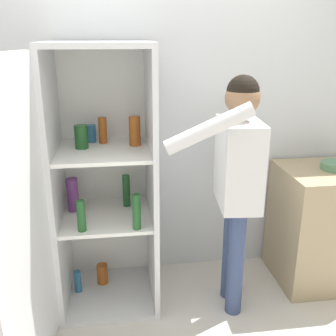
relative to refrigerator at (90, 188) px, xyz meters
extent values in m
cube|color=silver|center=(0.40, 0.47, 0.38)|extent=(7.00, 0.06, 2.55)
cube|color=silver|center=(0.10, 0.09, -0.88)|extent=(0.66, 0.65, 0.04)
cube|color=silver|center=(0.10, 0.09, 0.89)|extent=(0.66, 0.65, 0.04)
cube|color=white|center=(0.10, 0.40, 0.00)|extent=(0.66, 0.03, 1.73)
cube|color=silver|center=(-0.22, 0.09, 0.00)|extent=(0.03, 0.65, 1.73)
cube|color=silver|center=(0.41, 0.09, 0.00)|extent=(0.04, 0.65, 1.73)
cube|color=white|center=(0.10, 0.09, -0.25)|extent=(0.59, 0.58, 0.02)
cube|color=white|center=(0.10, 0.09, 0.22)|extent=(0.59, 0.58, 0.02)
cube|color=silver|center=(-0.32, -0.55, 0.00)|extent=(0.17, 0.66, 1.73)
cylinder|color=#1E5123|center=(0.29, -0.15, -0.12)|extent=(0.05, 0.05, 0.24)
cylinder|color=#9E4C19|center=(0.31, 0.16, 0.33)|extent=(0.08, 0.08, 0.20)
cylinder|color=#723884|center=(-0.14, 0.19, -0.12)|extent=(0.08, 0.08, 0.24)
cylinder|color=teal|center=(-0.14, 0.12, -0.78)|extent=(0.05, 0.05, 0.17)
cylinder|color=teal|center=(0.01, 0.28, 0.29)|extent=(0.06, 0.06, 0.12)
cylinder|color=#1E5123|center=(0.24, 0.22, -0.12)|extent=(0.05, 0.05, 0.23)
cylinder|color=#1E5123|center=(-0.04, 0.13, 0.31)|extent=(0.09, 0.09, 0.15)
cylinder|color=#9E4C19|center=(0.09, 0.25, 0.32)|extent=(0.06, 0.06, 0.18)
cylinder|color=#1E5123|center=(-0.05, -0.13, -0.13)|extent=(0.05, 0.05, 0.21)
cylinder|color=#9E4C19|center=(0.03, 0.20, -0.78)|extent=(0.08, 0.08, 0.15)
cylinder|color=#384770|center=(0.94, -0.20, -0.50)|extent=(0.11, 0.11, 0.78)
cylinder|color=#384770|center=(0.96, -0.03, -0.50)|extent=(0.11, 0.11, 0.78)
cube|color=silver|center=(0.95, -0.11, 0.16)|extent=(0.28, 0.46, 0.55)
sphere|color=#8C6647|center=(0.95, -0.11, 0.58)|extent=(0.22, 0.22, 0.22)
sphere|color=black|center=(0.95, -0.11, 0.62)|extent=(0.20, 0.20, 0.20)
cylinder|color=silver|center=(0.70, -0.34, 0.45)|extent=(0.52, 0.13, 0.30)
cylinder|color=silver|center=(0.97, 0.13, 0.14)|extent=(0.09, 0.09, 0.52)
cube|color=tan|center=(1.71, 0.11, -0.44)|extent=(0.65, 0.60, 0.90)
cylinder|color=#517F5B|center=(1.77, 0.12, 0.03)|extent=(0.22, 0.22, 0.05)
camera|label=1|loc=(0.19, -2.41, 0.94)|focal=42.00mm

